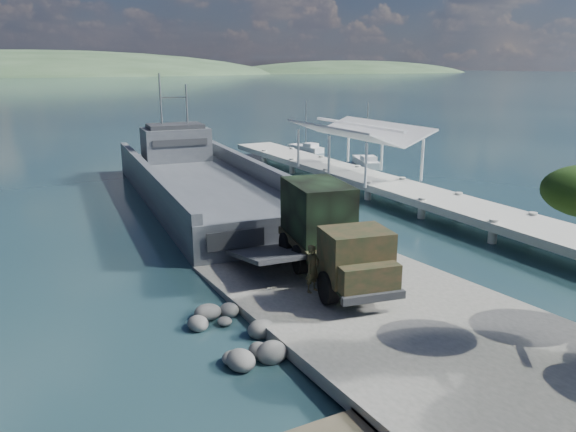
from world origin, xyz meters
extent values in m
plane|color=#1C3945|center=(0.00, 0.00, 0.00)|extent=(1400.00, 1400.00, 0.00)
cube|color=slate|center=(0.00, -1.00, 0.25)|extent=(10.00, 18.00, 0.50)
cube|color=#B5B7AC|center=(13.00, 18.00, 1.00)|extent=(4.00, 44.00, 0.50)
cube|color=#454A51|center=(0.49, 21.60, 0.42)|extent=(10.86, 28.74, 2.34)
cube|color=#454A51|center=(-3.43, 21.94, 2.16)|extent=(3.02, 28.05, 1.22)
cube|color=#454A51|center=(4.41, 21.25, 2.16)|extent=(3.02, 28.05, 1.22)
cube|color=#454A51|center=(-0.73, 7.69, 0.94)|extent=(8.43, 1.11, 2.44)
cube|color=#454A51|center=(1.31, 30.93, 3.00)|extent=(5.93, 4.23, 2.81)
cube|color=#2F3134|center=(1.31, 30.93, 4.59)|extent=(4.93, 3.40, 0.37)
cylinder|color=gray|center=(0.19, 31.03, 6.75)|extent=(0.15, 0.15, 4.69)
cylinder|color=gray|center=(2.43, 30.83, 6.28)|extent=(0.15, 0.15, 3.75)
cylinder|color=black|center=(-1.85, 0.31, 1.17)|extent=(0.71, 1.41, 1.35)
cylinder|color=black|center=(0.49, -0.13, 1.17)|extent=(0.71, 1.41, 1.35)
cylinder|color=black|center=(-1.20, 3.77, 1.17)|extent=(0.71, 1.41, 1.35)
cylinder|color=black|center=(1.14, 3.34, 1.17)|extent=(0.71, 1.41, 1.35)
cylinder|color=black|center=(-0.82, 5.81, 1.17)|extent=(0.71, 1.41, 1.35)
cylinder|color=black|center=(1.52, 5.37, 1.17)|extent=(0.71, 1.41, 1.35)
cube|color=black|center=(-0.15, 2.95, 1.33)|extent=(3.68, 8.16, 0.26)
cube|color=black|center=(-0.66, 0.20, 2.42)|extent=(2.93, 2.51, 2.07)
cube|color=black|center=(-0.89, -1.03, 1.90)|extent=(2.51, 1.35, 1.04)
cube|color=black|center=(0.12, 4.37, 1.69)|extent=(3.42, 5.16, 0.36)
cube|color=black|center=(0.16, 4.57, 3.19)|extent=(3.17, 4.33, 2.59)
cube|color=#2F3134|center=(-0.98, -1.54, 1.28)|extent=(2.59, 0.73, 0.31)
imported|color=black|center=(-2.27, 0.86, 1.49)|extent=(0.84, 0.70, 1.97)
cube|color=white|center=(19.89, 28.12, 0.24)|extent=(3.30, 5.48, 0.86)
cube|color=white|center=(19.55, 27.22, 0.82)|extent=(1.80, 1.91, 0.58)
cylinder|color=gray|center=(19.89, 28.12, 3.36)|extent=(0.10, 0.10, 5.76)
cube|color=white|center=(19.30, 39.31, 0.22)|extent=(2.30, 5.08, 0.80)
cube|color=white|center=(19.47, 38.43, 0.76)|extent=(1.49, 1.63, 0.53)
cylinder|color=gray|center=(19.30, 39.31, 3.12)|extent=(0.09, 0.09, 5.34)
camera|label=1|loc=(-13.06, -17.42, 9.81)|focal=35.00mm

